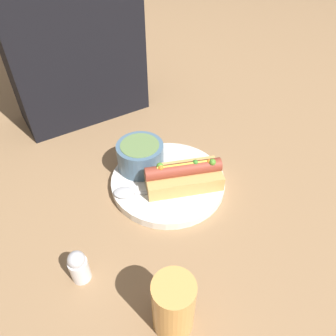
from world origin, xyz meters
The scene contains 8 objects.
ground_plane centered at (0.00, 0.00, 0.00)m, with size 4.00×4.00×0.00m, color #93704C.
dinner_plate centered at (0.00, 0.00, 0.01)m, with size 0.24×0.24×0.02m.
hot_dog centered at (0.02, -0.03, 0.04)m, with size 0.17×0.12×0.06m.
soup_bowl centered at (-0.03, 0.07, 0.05)m, with size 0.10×0.10×0.06m.
spoon centered at (-0.08, 0.00, 0.02)m, with size 0.15×0.10×0.01m.
drinking_glass centered at (-0.15, -0.25, 0.05)m, with size 0.06×0.06×0.11m.
salt_shaker centered at (-0.24, -0.11, 0.03)m, with size 0.03×0.03×0.07m.
seated_diner centered at (-0.04, 0.36, 0.28)m, with size 0.32×0.15×0.61m.
Camera 1 is at (-0.26, -0.42, 0.51)m, focal length 35.00 mm.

